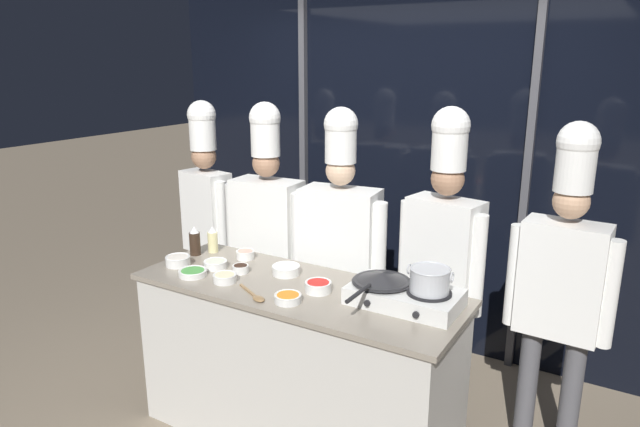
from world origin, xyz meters
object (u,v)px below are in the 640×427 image
(stock_pot, at_px, (430,279))
(squeeze_bottle_oil, at_px, (213,240))
(chef_head, at_px, (206,207))
(serving_spoon_solid, at_px, (256,297))
(prep_bowl_bell_pepper, at_px, (318,286))
(chef_pastry, at_px, (443,249))
(prep_bowl_carrots, at_px, (288,297))
(chef_sous, at_px, (267,226))
(squeeze_bottle_soy, at_px, (195,241))
(prep_bowl_bean_sprouts, at_px, (215,264))
(chef_line, at_px, (340,240))
(prep_bowl_shrimp, at_px, (245,254))
(prep_bowl_onion, at_px, (178,260))
(chef_apprentice, at_px, (562,276))
(portable_stove, at_px, (405,296))
(frying_pan, at_px, (382,278))
(prep_bowl_rice, at_px, (286,269))
(prep_bowl_noodles, at_px, (225,277))
(prep_bowl_scallions, at_px, (193,272))
(prep_bowl_soy_glaze, at_px, (241,268))

(stock_pot, distance_m, squeeze_bottle_oil, 1.49)
(chef_head, bearing_deg, serving_spoon_solid, 152.02)
(prep_bowl_bell_pepper, xyz_separation_m, chef_pastry, (0.48, 0.56, 0.13))
(prep_bowl_carrots, xyz_separation_m, chef_sous, (-0.67, 0.75, 0.08))
(squeeze_bottle_soy, bearing_deg, prep_bowl_bean_sprouts, -23.29)
(chef_line, bearing_deg, prep_bowl_shrimp, 30.18)
(prep_bowl_shrimp, relative_size, prep_bowl_carrots, 0.80)
(prep_bowl_onion, relative_size, chef_apprentice, 0.08)
(chef_sous, height_order, chef_line, chef_sous)
(prep_bowl_onion, bearing_deg, prep_bowl_bean_sprouts, 20.86)
(portable_stove, bearing_deg, frying_pan, -177.95)
(prep_bowl_bean_sprouts, bearing_deg, prep_bowl_shrimp, 76.25)
(chef_apprentice, bearing_deg, prep_bowl_rice, 20.33)
(prep_bowl_bell_pepper, height_order, prep_bowl_noodles, prep_bowl_bell_pepper)
(squeeze_bottle_oil, relative_size, serving_spoon_solid, 0.65)
(squeeze_bottle_oil, bearing_deg, prep_bowl_shrimp, 1.00)
(prep_bowl_onion, bearing_deg, chef_line, 40.92)
(squeeze_bottle_soy, bearing_deg, chef_head, 125.12)
(prep_bowl_bell_pepper, distance_m, prep_bowl_scallions, 0.75)
(chef_sous, distance_m, chef_pastry, 1.21)
(prep_bowl_bell_pepper, height_order, prep_bowl_scallions, prep_bowl_bell_pepper)
(frying_pan, relative_size, prep_bowl_soy_glaze, 5.63)
(prep_bowl_bell_pepper, relative_size, prep_bowl_soy_glaze, 1.53)
(chef_line, bearing_deg, squeeze_bottle_oil, 19.66)
(portable_stove, relative_size, squeeze_bottle_soy, 2.97)
(portable_stove, bearing_deg, chef_line, 143.22)
(prep_bowl_carrots, relative_size, chef_pastry, 0.07)
(squeeze_bottle_oil, xyz_separation_m, prep_bowl_bell_pepper, (0.90, -0.21, -0.05))
(prep_bowl_shrimp, xyz_separation_m, chef_sous, (-0.08, 0.35, 0.08))
(prep_bowl_carrots, xyz_separation_m, serving_spoon_solid, (-0.17, -0.04, -0.02))
(squeeze_bottle_soy, height_order, prep_bowl_noodles, squeeze_bottle_soy)
(stock_pot, height_order, prep_bowl_shrimp, stock_pot)
(squeeze_bottle_soy, relative_size, chef_sous, 0.10)
(serving_spoon_solid, bearing_deg, chef_apprentice, 30.55)
(stock_pot, relative_size, chef_pastry, 0.12)
(chef_line, bearing_deg, serving_spoon_solid, 79.83)
(frying_pan, xyz_separation_m, serving_spoon_solid, (-0.56, -0.31, -0.11))
(stock_pot, xyz_separation_m, prep_bowl_bell_pepper, (-0.58, -0.08, -0.13))
(frying_pan, relative_size, chef_pastry, 0.28)
(squeeze_bottle_soy, relative_size, prep_bowl_bean_sprouts, 1.34)
(chef_line, height_order, chef_apprentice, chef_line)
(squeeze_bottle_oil, relative_size, prep_bowl_onion, 1.15)
(serving_spoon_solid, bearing_deg, portable_stove, 24.51)
(prep_bowl_onion, relative_size, chef_head, 0.08)
(prep_bowl_bell_pepper, height_order, prep_bowl_onion, same)
(squeeze_bottle_soy, relative_size, chef_apprentice, 0.10)
(frying_pan, height_order, prep_bowl_noodles, frying_pan)
(portable_stove, xyz_separation_m, chef_sous, (-1.19, 0.47, 0.06))
(frying_pan, bearing_deg, prep_bowl_bean_sprouts, -175.40)
(portable_stove, xyz_separation_m, chef_apprentice, (0.66, 0.48, 0.07))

